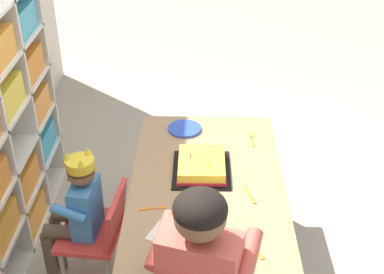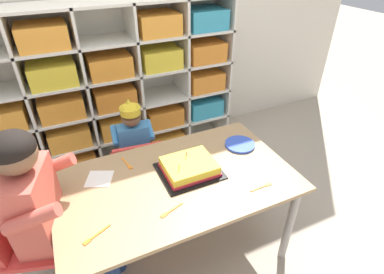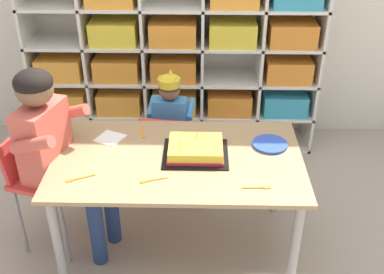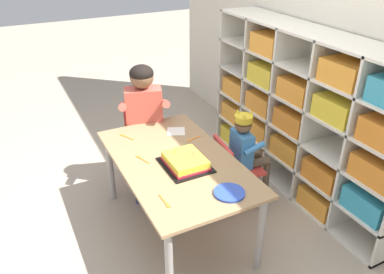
% 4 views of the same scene
% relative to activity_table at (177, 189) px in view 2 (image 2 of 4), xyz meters
% --- Properties ---
extents(ground, '(16.00, 16.00, 0.00)m').
position_rel_activity_table_xyz_m(ground, '(0.00, 0.00, -0.55)').
color(ground, tan).
extents(storage_cubby_shelf, '(2.09, 0.37, 1.36)m').
position_rel_activity_table_xyz_m(storage_cubby_shelf, '(-0.07, 1.19, 0.10)').
color(storage_cubby_shelf, silver).
rests_on(storage_cubby_shelf, ground).
extents(activity_table, '(1.31, 0.77, 0.62)m').
position_rel_activity_table_xyz_m(activity_table, '(0.00, 0.00, 0.00)').
color(activity_table, '#A37F56').
rests_on(activity_table, ground).
extents(classroom_chair_blue, '(0.39, 0.35, 0.59)m').
position_rel_activity_table_xyz_m(classroom_chair_blue, '(-0.09, 0.55, -0.18)').
color(classroom_chair_blue, red).
rests_on(classroom_chair_blue, ground).
extents(child_with_crown, '(0.31, 0.31, 0.83)m').
position_rel_activity_table_xyz_m(child_with_crown, '(-0.08, 0.65, -0.03)').
color(child_with_crown, '#3D7FBC').
rests_on(child_with_crown, ground).
extents(classroom_chair_adult_side, '(0.44, 0.45, 0.70)m').
position_rel_activity_table_xyz_m(classroom_chair_adult_side, '(-0.75, 0.05, -0.08)').
color(classroom_chair_adult_side, red).
rests_on(classroom_chair_adult_side, ground).
extents(adult_helper_seated, '(0.47, 0.46, 1.09)m').
position_rel_activity_table_xyz_m(adult_helper_seated, '(-0.64, 0.02, 0.14)').
color(adult_helper_seated, '#D15647').
rests_on(adult_helper_seated, ground).
extents(birthday_cake_on_tray, '(0.34, 0.29, 0.10)m').
position_rel_activity_table_xyz_m(birthday_cake_on_tray, '(0.09, 0.03, 0.10)').
color(birthday_cake_on_tray, black).
rests_on(birthday_cake_on_tray, activity_table).
extents(paper_plate_stack, '(0.19, 0.19, 0.01)m').
position_rel_activity_table_xyz_m(paper_plate_stack, '(0.50, 0.13, 0.08)').
color(paper_plate_stack, blue).
rests_on(paper_plate_stack, activity_table).
extents(paper_napkin_square, '(0.18, 0.18, 0.00)m').
position_rel_activity_table_xyz_m(paper_napkin_square, '(-0.39, 0.18, 0.07)').
color(paper_napkin_square, white).
rests_on(paper_napkin_square, activity_table).
extents(fork_beside_plate_stack, '(0.14, 0.07, 0.00)m').
position_rel_activity_table_xyz_m(fork_beside_plate_stack, '(-0.48, -0.20, 0.07)').
color(fork_beside_plate_stack, orange).
rests_on(fork_beside_plate_stack, activity_table).
extents(fork_at_table_front_edge, '(0.04, 0.13, 0.00)m').
position_rel_activity_table_xyz_m(fork_at_table_front_edge, '(-0.21, 0.24, 0.07)').
color(fork_at_table_front_edge, orange).
rests_on(fork_at_table_front_edge, activity_table).
extents(fork_scattered_mid_table, '(0.13, 0.06, 0.00)m').
position_rel_activity_table_xyz_m(fork_scattered_mid_table, '(-0.12, -0.21, 0.07)').
color(fork_scattered_mid_table, orange).
rests_on(fork_scattered_mid_table, activity_table).
extents(fork_near_child_seat, '(0.14, 0.02, 0.00)m').
position_rel_activity_table_xyz_m(fork_near_child_seat, '(0.40, -0.25, 0.07)').
color(fork_near_child_seat, orange).
rests_on(fork_near_child_seat, activity_table).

